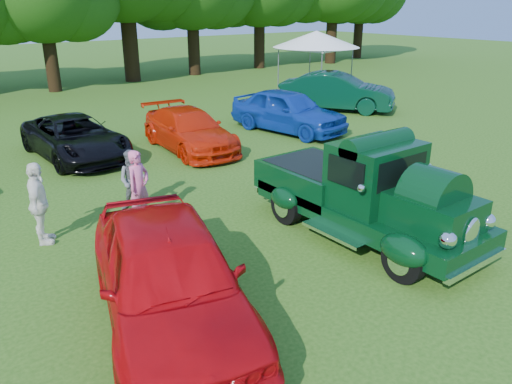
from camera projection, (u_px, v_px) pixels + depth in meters
ground at (310, 245)px, 10.29m from camera, size 120.00×120.00×0.00m
hero_pickup at (364, 195)px, 10.51m from camera, size 2.48×5.32×2.08m
red_convertible at (169, 276)px, 7.47m from camera, size 3.40×5.40×1.71m
back_car_black at (75, 138)px, 15.86m from camera, size 2.39×4.89×1.34m
back_car_orange at (189, 130)px, 16.74m from camera, size 2.29×4.82×1.36m
back_car_blue at (288, 111)px, 19.09m from camera, size 2.71×5.02×1.62m
back_car_green at (337, 92)px, 22.91m from camera, size 4.38×5.31×1.71m
spectator_pink at (139, 186)px, 11.17m from camera, size 0.72×0.61×1.67m
spectator_grey at (134, 181)px, 11.79m from camera, size 0.92×0.88×1.49m
spectator_white at (39, 204)px, 10.10m from camera, size 0.77×1.11×1.74m
canopy_tent at (316, 40)px, 25.58m from camera, size 5.18×5.18×3.34m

